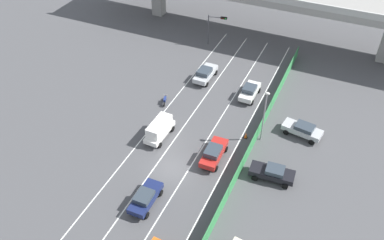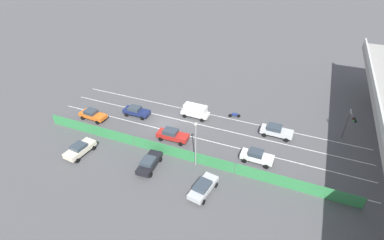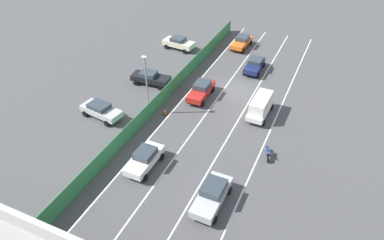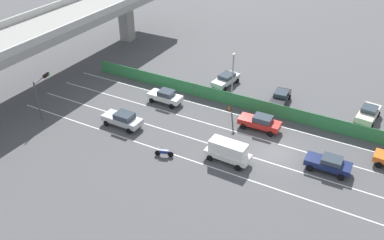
# 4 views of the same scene
# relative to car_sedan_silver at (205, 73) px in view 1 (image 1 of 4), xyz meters

# --- Properties ---
(ground_plane) EXTENTS (300.00, 300.00, 0.00)m
(ground_plane) POSITION_rel_car_sedan_silver_xyz_m (3.29, -16.92, -0.93)
(ground_plane) COLOR #4C4C4F
(lane_line_left_edge) EXTENTS (0.14, 48.22, 0.01)m
(lane_line_left_edge) POSITION_rel_car_sedan_silver_xyz_m (-1.87, -10.81, -0.93)
(lane_line_left_edge) COLOR silver
(lane_line_left_edge) RESTS_ON ground
(lane_line_mid_left) EXTENTS (0.14, 48.22, 0.01)m
(lane_line_mid_left) POSITION_rel_car_sedan_silver_xyz_m (1.57, -10.81, -0.93)
(lane_line_mid_left) COLOR silver
(lane_line_mid_left) RESTS_ON ground
(lane_line_mid_right) EXTENTS (0.14, 48.22, 0.01)m
(lane_line_mid_right) POSITION_rel_car_sedan_silver_xyz_m (5.02, -10.81, -0.93)
(lane_line_mid_right) COLOR silver
(lane_line_mid_right) RESTS_ON ground
(lane_line_right_edge) EXTENTS (0.14, 48.22, 0.01)m
(lane_line_right_edge) POSITION_rel_car_sedan_silver_xyz_m (8.46, -10.81, -0.93)
(lane_line_right_edge) COLOR silver
(lane_line_right_edge) RESTS_ON ground
(green_fence) EXTENTS (0.10, 44.32, 1.70)m
(green_fence) POSITION_rel_car_sedan_silver_xyz_m (10.15, -10.81, -0.08)
(green_fence) COLOR #338447
(green_fence) RESTS_ON ground
(car_sedan_silver) EXTENTS (2.09, 4.68, 1.72)m
(car_sedan_silver) POSITION_rel_car_sedan_silver_xyz_m (0.00, 0.00, 0.00)
(car_sedan_silver) COLOR #B7BABC
(car_sedan_silver) RESTS_ON ground
(car_sedan_red) EXTENTS (2.06, 4.70, 1.71)m
(car_sedan_red) POSITION_rel_car_sedan_silver_xyz_m (6.82, -13.78, -0.00)
(car_sedan_red) COLOR red
(car_sedan_red) RESTS_ON ground
(car_sedan_navy) EXTENTS (2.04, 4.36, 1.57)m
(car_sedan_navy) POSITION_rel_car_sedan_silver_xyz_m (3.09, -22.14, -0.06)
(car_sedan_navy) COLOR navy
(car_sedan_navy) RESTS_ON ground
(car_hatchback_white) EXTENTS (1.98, 4.28, 1.70)m
(car_hatchback_white) POSITION_rel_car_sedan_silver_xyz_m (6.81, -1.41, -0.02)
(car_hatchback_white) COLOR silver
(car_hatchback_white) RESTS_ON ground
(car_van_white) EXTENTS (2.02, 4.56, 2.21)m
(car_van_white) POSITION_rel_car_sedan_silver_xyz_m (-0.18, -13.00, 0.31)
(car_van_white) COLOR silver
(car_van_white) RESTS_ON ground
(motorcycle) EXTENTS (0.84, 1.88, 0.93)m
(motorcycle) POSITION_rel_car_sedan_silver_xyz_m (-2.57, -7.05, -0.48)
(motorcycle) COLOR black
(motorcycle) RESTS_ON ground
(parked_sedan_dark) EXTENTS (4.68, 2.22, 1.57)m
(parked_sedan_dark) POSITION_rel_car_sedan_silver_xyz_m (13.37, -13.91, -0.06)
(parked_sedan_dark) COLOR black
(parked_sedan_dark) RESTS_ON ground
(parked_wagon_silver) EXTENTS (4.74, 2.54, 1.55)m
(parked_wagon_silver) POSITION_rel_car_sedan_silver_xyz_m (14.70, -5.98, -0.06)
(parked_wagon_silver) COLOR #B2B5B7
(parked_wagon_silver) RESTS_ON ground
(traffic_light) EXTENTS (2.84, 0.79, 4.88)m
(traffic_light) POSITION_rel_car_sedan_silver_xyz_m (-2.43, 9.34, 2.54)
(traffic_light) COLOR #47474C
(traffic_light) RESTS_ON ground
(street_lamp) EXTENTS (0.60, 0.36, 6.65)m
(street_lamp) POSITION_rel_car_sedan_silver_xyz_m (10.56, -8.61, 3.14)
(street_lamp) COLOR gray
(street_lamp) RESTS_ON ground
(traffic_cone) EXTENTS (0.47, 0.47, 0.66)m
(traffic_cone) POSITION_rel_car_sedan_silver_xyz_m (8.92, -9.07, -0.63)
(traffic_cone) COLOR orange
(traffic_cone) RESTS_ON ground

